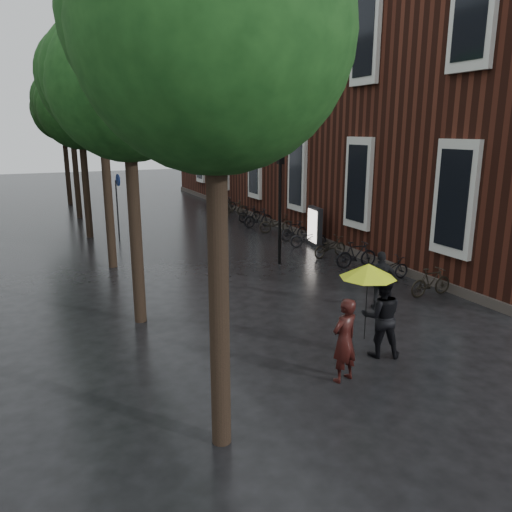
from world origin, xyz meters
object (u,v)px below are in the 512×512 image
person_black (381,316)px  parked_bicycles (281,226)px  ad_lightbox (315,227)px  lamp_post (280,199)px  person_burgundy (344,340)px  pedestrian_walking (381,281)px

person_black → parked_bicycles: bearing=-80.9°
ad_lightbox → lamp_post: 3.88m
person_black → ad_lightbox: bearing=-86.6°
person_burgundy → person_black: person_black is taller
person_burgundy → parked_bicycles: size_ratio=0.09×
lamp_post → person_burgundy: bearing=-108.9°
person_burgundy → ad_lightbox: (5.85, 10.93, -0.01)m
ad_lightbox → lamp_post: size_ratio=0.42×
person_burgundy → pedestrian_walking: size_ratio=1.04×
person_burgundy → pedestrian_walking: person_burgundy is taller
person_burgundy → ad_lightbox: person_burgundy is taller
person_black → pedestrian_walking: size_ratio=1.11×
person_black → ad_lightbox: (4.40, 10.28, -0.07)m
pedestrian_walking → lamp_post: (-0.36, 5.69, 1.68)m
person_burgundy → person_black: size_ratio=0.94×
pedestrian_walking → lamp_post: bearing=-64.8°
person_black → lamp_post: bearing=-74.3°
person_black → lamp_post: (1.58, 8.18, 1.59)m
person_burgundy → lamp_post: (3.03, 8.83, 1.64)m
parked_bicycles → person_black: bearing=-107.5°
person_black → person_burgundy: bearing=50.8°
person_black → pedestrian_walking: person_black is taller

